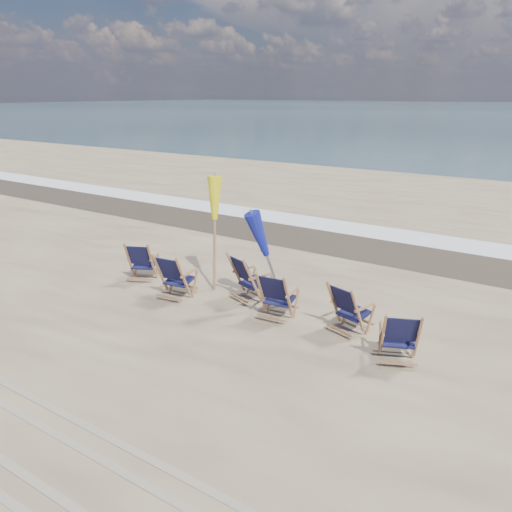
# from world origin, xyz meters

# --- Properties ---
(surf_foam) EXTENTS (200.00, 1.40, 0.01)m
(surf_foam) POSITION_xyz_m (0.00, 8.30, 0.00)
(surf_foam) COLOR silver
(surf_foam) RESTS_ON ground
(wet_sand_strip) EXTENTS (200.00, 2.60, 0.00)m
(wet_sand_strip) POSITION_xyz_m (0.00, 6.80, 0.00)
(wet_sand_strip) COLOR #42362A
(wet_sand_strip) RESTS_ON ground
(tire_tracks) EXTENTS (80.00, 1.30, 0.01)m
(tire_tracks) POSITION_xyz_m (0.00, -2.80, 0.01)
(tire_tracks) COLOR gray
(tire_tracks) RESTS_ON ground
(beach_chair_0) EXTENTS (0.79, 0.83, 0.89)m
(beach_chair_0) POSITION_xyz_m (-2.37, 1.79, 0.45)
(beach_chair_0) COLOR #111234
(beach_chair_0) RESTS_ON ground
(beach_chair_1) EXTENTS (0.69, 0.76, 0.96)m
(beach_chair_1) POSITION_xyz_m (-1.09, 1.33, 0.48)
(beach_chair_1) COLOR #111234
(beach_chair_1) RESTS_ON ground
(beach_chair_2) EXTENTS (0.82, 0.86, 0.96)m
(beach_chair_2) POSITION_xyz_m (0.09, 1.92, 0.48)
(beach_chair_2) COLOR #111234
(beach_chair_2) RESTS_ON ground
(beach_chair_3) EXTENTS (0.66, 0.72, 0.93)m
(beach_chair_3) POSITION_xyz_m (1.04, 1.61, 0.46)
(beach_chair_3) COLOR #111234
(beach_chair_3) RESTS_ON ground
(beach_chair_4) EXTENTS (0.75, 0.80, 0.91)m
(beach_chair_4) POSITION_xyz_m (2.28, 1.72, 0.46)
(beach_chair_4) COLOR #111234
(beach_chair_4) RESTS_ON ground
(beach_chair_5) EXTENTS (0.78, 0.81, 0.89)m
(beach_chair_5) POSITION_xyz_m (3.34, 1.39, 0.44)
(beach_chair_5) COLOR #111234
(beach_chair_5) RESTS_ON ground
(umbrella_yellow) EXTENTS (0.30, 0.30, 2.30)m
(umbrella_yellow) POSITION_xyz_m (-1.03, 2.25, 1.76)
(umbrella_yellow) COLOR #906440
(umbrella_yellow) RESTS_ON ground
(umbrella_blue) EXTENTS (0.30, 0.30, 1.94)m
(umbrella_blue) POSITION_xyz_m (0.43, 2.02, 1.43)
(umbrella_blue) COLOR #A5A5AD
(umbrella_blue) RESTS_ON ground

